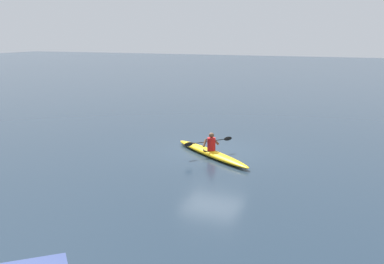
% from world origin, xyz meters
% --- Properties ---
extents(ground_plane, '(160.00, 160.00, 0.00)m').
position_xyz_m(ground_plane, '(0.00, 0.00, 0.00)').
color(ground_plane, '#1E2D3D').
extents(kayak, '(4.32, 3.36, 0.25)m').
position_xyz_m(kayak, '(-0.19, 0.75, 0.13)').
color(kayak, '#EAB214').
rests_on(kayak, ground).
extents(kayaker, '(1.40, 1.89, 0.73)m').
position_xyz_m(kayaker, '(-0.19, 0.75, 0.56)').
color(kayaker, red).
rests_on(kayaker, kayak).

